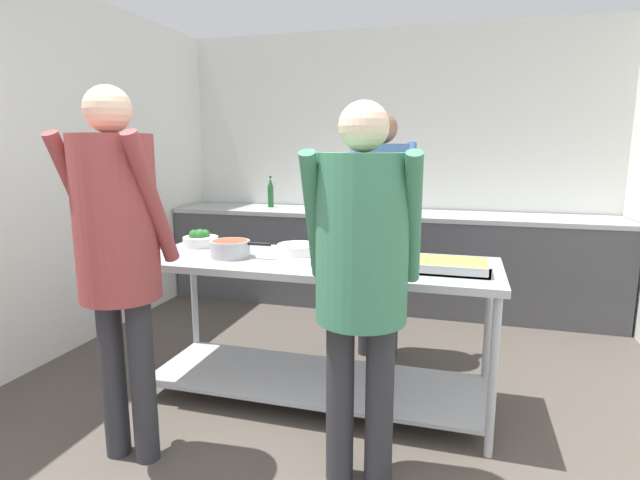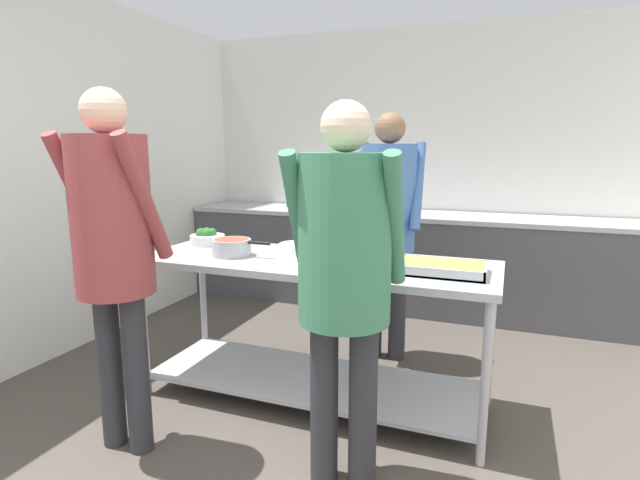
# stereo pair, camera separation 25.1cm
# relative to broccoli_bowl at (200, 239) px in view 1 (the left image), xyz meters

# --- Properties ---
(wall_rear) EXTENTS (4.32, 0.06, 2.65)m
(wall_rear) POSITION_rel_broccoli_bowl_xyz_m (0.95, 2.15, 0.41)
(wall_rear) COLOR silver
(wall_rear) RESTS_ON ground_plane
(wall_left) EXTENTS (0.06, 4.12, 2.65)m
(wall_left) POSITION_rel_broccoli_bowl_xyz_m (-1.18, 0.16, 0.41)
(wall_left) COLOR silver
(wall_left) RESTS_ON ground_plane
(back_counter) EXTENTS (4.16, 0.65, 0.91)m
(back_counter) POSITION_rel_broccoli_bowl_xyz_m (0.95, 1.78, -0.46)
(back_counter) COLOR #4C4C51
(back_counter) RESTS_ON ground_plane
(serving_counter) EXTENTS (2.08, 0.73, 0.87)m
(serving_counter) POSITION_rel_broccoli_bowl_xyz_m (0.85, -0.19, -0.33)
(serving_counter) COLOR #ADAFB5
(serving_counter) RESTS_ON ground_plane
(broccoli_bowl) EXTENTS (0.23, 0.23, 0.11)m
(broccoli_bowl) POSITION_rel_broccoli_bowl_xyz_m (0.00, 0.00, 0.00)
(broccoli_bowl) COLOR silver
(broccoli_bowl) RESTS_ON serving_counter
(sauce_pan) EXTENTS (0.38, 0.24, 0.10)m
(sauce_pan) POSITION_rel_broccoli_bowl_xyz_m (0.34, -0.25, 0.01)
(sauce_pan) COLOR #ADAFB5
(sauce_pan) RESTS_ON serving_counter
(plate_stack) EXTENTS (0.27, 0.27, 0.06)m
(plate_stack) POSITION_rel_broccoli_bowl_xyz_m (0.70, -0.05, -0.02)
(plate_stack) COLOR white
(plate_stack) RESTS_ON serving_counter
(serving_tray_vegetables) EXTENTS (0.45, 0.31, 0.05)m
(serving_tray_vegetables) POSITION_rel_broccoli_bowl_xyz_m (1.09, -0.18, -0.02)
(serving_tray_vegetables) COLOR #ADAFB5
(serving_tray_vegetables) RESTS_ON serving_counter
(serving_tray_roast) EXTENTS (0.45, 0.29, 0.05)m
(serving_tray_roast) POSITION_rel_broccoli_bowl_xyz_m (1.58, -0.23, -0.02)
(serving_tray_roast) COLOR #ADAFB5
(serving_tray_roast) RESTS_ON serving_counter
(guest_serving_left) EXTENTS (0.46, 0.37, 1.79)m
(guest_serving_left) POSITION_rel_broccoli_bowl_xyz_m (0.14, -0.99, 0.19)
(guest_serving_left) COLOR #2D2D33
(guest_serving_left) RESTS_ON ground_plane
(guest_serving_right) EXTENTS (0.51, 0.40, 1.70)m
(guest_serving_right) POSITION_rel_broccoli_bowl_xyz_m (1.25, -0.86, 0.13)
(guest_serving_right) COLOR #2D2D33
(guest_serving_right) RESTS_ON ground_plane
(cook_behind_counter) EXTENTS (0.50, 0.38, 1.75)m
(cook_behind_counter) POSITION_rel_broccoli_bowl_xyz_m (1.10, 0.58, 0.16)
(cook_behind_counter) COLOR #2D2D33
(cook_behind_counter) RESTS_ON ground_plane
(water_bottle) EXTENTS (0.06, 0.06, 0.31)m
(water_bottle) POSITION_rel_broccoli_bowl_xyz_m (-0.24, 1.88, 0.14)
(water_bottle) COLOR #23602D
(water_bottle) RESTS_ON back_counter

